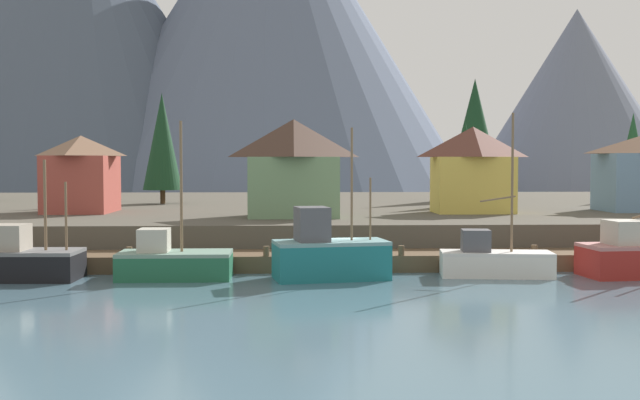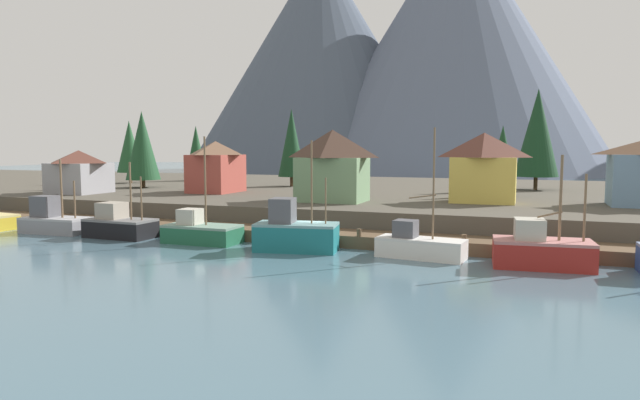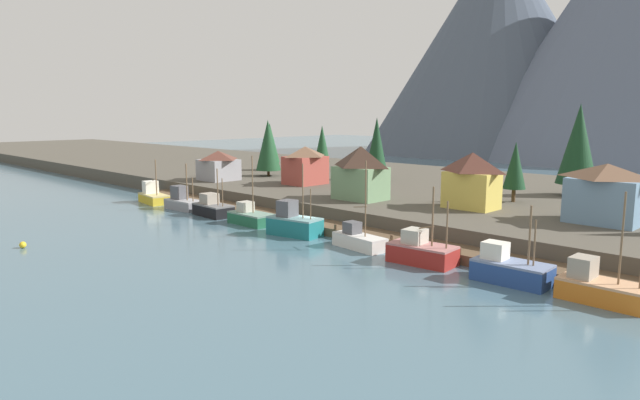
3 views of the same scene
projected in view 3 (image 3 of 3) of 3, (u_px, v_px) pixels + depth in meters
The scene contains 25 objects.
ground_plane at pixel (409, 215), 80.70m from camera, with size 400.00×400.00×1.00m, color #476675.
dock at pixel (322, 226), 67.92m from camera, with size 80.00×4.00×1.60m.
shoreline_bank at pixel (454, 195), 88.84m from camera, with size 400.00×56.00×2.50m, color #4C473D.
mountain_west_peak at pixel (497, 43), 200.96m from camera, with size 93.73×93.73×77.87m, color #475160.
fishing_boat_yellow at pixel (153, 196), 88.47m from camera, with size 6.57×3.62×7.00m.
fishing_boat_grey at pixel (183, 202), 82.66m from camera, with size 6.40×3.21×6.86m.
fishing_boat_black at pixel (213, 208), 77.42m from camera, with size 6.21×3.21×6.68m.
fishing_boat_green at pixel (251, 217), 71.67m from camera, with size 6.26×3.05×8.84m.
fishing_boat_teal at pixel (294, 224), 65.17m from camera, with size 6.68×4.01×8.47m.
fishing_boat_white at pixel (359, 240), 59.01m from camera, with size 6.49×3.06×9.34m.
fishing_boat_red at pixel (421, 251), 53.04m from camera, with size 6.51×3.66×7.47m.
fishing_boat_blue at pixel (510, 269), 47.08m from camera, with size 6.36×3.26×6.76m.
fishing_boat_orange at pixel (600, 288), 42.19m from camera, with size 6.28×3.02×8.56m.
house_blue at pixel (606, 193), 59.23m from camera, with size 7.46×5.40×6.38m.
house_yellow at pixel (472, 180), 68.38m from camera, with size 6.44×4.24×6.90m.
house_green at pixel (361, 172), 75.50m from camera, with size 6.90×5.04×7.23m.
house_grey at pixel (218, 165), 97.26m from camera, with size 6.07×5.85×5.12m.
house_red at pixel (305, 165), 91.76m from camera, with size 5.27×6.47×6.22m.
conifer_near_left at pixel (377, 145), 97.34m from camera, with size 3.82×3.82×10.89m.
conifer_near_right at pixel (515, 166), 73.26m from camera, with size 2.94×2.94×7.93m.
conifer_mid_left at pixel (268, 145), 103.15m from camera, with size 4.61×4.61×10.36m.
conifer_back_left at pixel (578, 144), 78.23m from camera, with size 5.49×5.49×12.95m.
conifer_back_right at pixel (322, 144), 116.42m from camera, with size 3.23×3.23×9.05m.
conifer_centre at pixel (270, 143), 113.88m from camera, with size 3.91×3.91×9.54m.
channel_buoy at pixel (23, 245), 59.13m from camera, with size 0.70×0.70×0.70m, color gold.
Camera 3 is at (46.77, -45.42, 14.19)m, focal length 31.43 mm.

